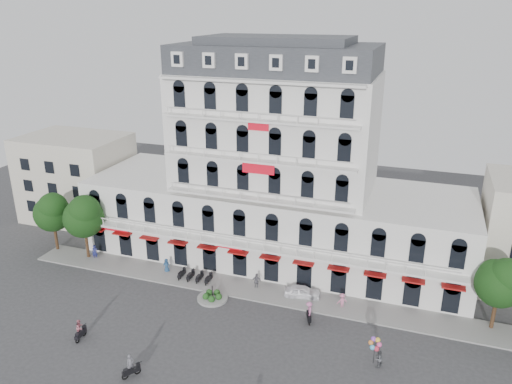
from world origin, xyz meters
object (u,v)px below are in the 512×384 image
object	(u,v)px
rider_southwest	(80,329)
rider_center	(309,311)
balloon_vendor	(377,353)
rider_west	(131,367)
parked_car	(302,292)

from	to	relation	value
rider_southwest	rider_center	xyz separation A→B (m)	(19.08, 9.52, 0.13)
rider_southwest	balloon_vendor	distance (m)	26.51
rider_center	rider_west	bearing A→B (deg)	-64.28
rider_west	rider_center	distance (m)	17.17
rider_southwest	parked_car	bearing A→B (deg)	-56.59
parked_car	rider_west	distance (m)	19.35
balloon_vendor	rider_west	bearing A→B (deg)	-156.96
parked_car	balloon_vendor	world-z (taller)	balloon_vendor
rider_southwest	rider_center	bearing A→B (deg)	-68.07
balloon_vendor	parked_car	bearing A→B (deg)	135.75
rider_west	balloon_vendor	distance (m)	20.52
rider_southwest	balloon_vendor	bearing A→B (deg)	-83.16
rider_center	balloon_vendor	size ratio (longest dim) A/B	0.91
rider_west	rider_southwest	xyz separation A→B (m)	(-7.11, 2.78, 0.09)
parked_car	balloon_vendor	size ratio (longest dim) A/B	1.56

